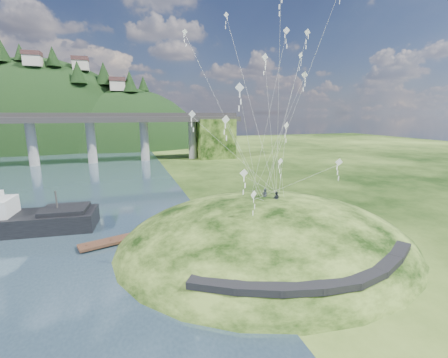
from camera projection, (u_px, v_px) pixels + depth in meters
name	position (u px, v px, depth m)	size (l,w,h in m)	color
ground	(206.00, 258.00, 31.41)	(320.00, 320.00, 0.00)	black
grass_hill	(266.00, 252.00, 36.08)	(36.00, 32.00, 13.00)	black
footpath	(326.00, 275.00, 24.27)	(22.29, 5.84, 0.83)	black
bridge	(53.00, 132.00, 85.92)	(160.00, 11.00, 15.00)	#2D2B2B
far_ridge	(39.00, 165.00, 132.50)	(153.00, 70.00, 94.50)	black
work_barge	(8.00, 220.00, 37.75)	(20.46, 7.47, 7.00)	black
wooden_dock	(133.00, 236.00, 36.11)	(12.16, 5.24, 0.87)	#3C2318
kite_flyers	(271.00, 190.00, 35.82)	(1.80, 2.10, 1.96)	#23272F
kite_swarm	(266.00, 97.00, 31.09)	(13.31, 15.66, 22.19)	silver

